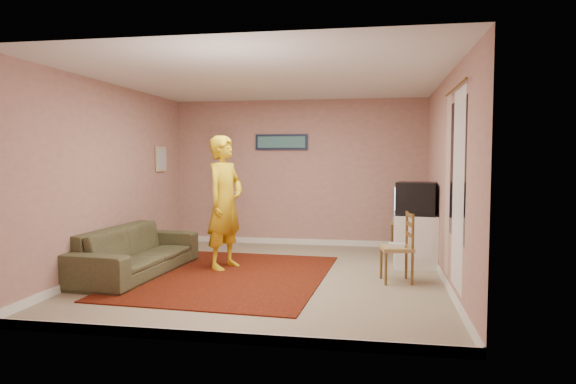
% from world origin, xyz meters
% --- Properties ---
extents(ground, '(5.00, 5.00, 0.00)m').
position_xyz_m(ground, '(0.00, 0.00, 0.00)').
color(ground, gray).
rests_on(ground, ground).
extents(wall_back, '(4.50, 0.02, 2.60)m').
position_xyz_m(wall_back, '(0.00, 2.50, 1.30)').
color(wall_back, tan).
rests_on(wall_back, ground).
extents(wall_front, '(4.50, 0.02, 2.60)m').
position_xyz_m(wall_front, '(0.00, -2.50, 1.30)').
color(wall_front, tan).
rests_on(wall_front, ground).
extents(wall_left, '(0.02, 5.00, 2.60)m').
position_xyz_m(wall_left, '(-2.25, 0.00, 1.30)').
color(wall_left, tan).
rests_on(wall_left, ground).
extents(wall_right, '(0.02, 5.00, 2.60)m').
position_xyz_m(wall_right, '(2.25, 0.00, 1.30)').
color(wall_right, tan).
rests_on(wall_right, ground).
extents(ceiling, '(4.50, 5.00, 0.02)m').
position_xyz_m(ceiling, '(0.00, 0.00, 2.60)').
color(ceiling, silver).
rests_on(ceiling, wall_back).
extents(baseboard_back, '(4.50, 0.02, 0.10)m').
position_xyz_m(baseboard_back, '(0.00, 2.49, 0.05)').
color(baseboard_back, white).
rests_on(baseboard_back, ground).
extents(baseboard_front, '(4.50, 0.02, 0.10)m').
position_xyz_m(baseboard_front, '(0.00, -2.49, 0.05)').
color(baseboard_front, white).
rests_on(baseboard_front, ground).
extents(baseboard_left, '(0.02, 5.00, 0.10)m').
position_xyz_m(baseboard_left, '(-2.24, 0.00, 0.05)').
color(baseboard_left, white).
rests_on(baseboard_left, ground).
extents(baseboard_right, '(0.02, 5.00, 0.10)m').
position_xyz_m(baseboard_right, '(2.24, 0.00, 0.05)').
color(baseboard_right, white).
rests_on(baseboard_right, ground).
extents(window, '(0.01, 1.10, 1.50)m').
position_xyz_m(window, '(2.24, -0.90, 1.45)').
color(window, black).
rests_on(window, wall_right).
extents(curtain_sheer, '(0.01, 0.75, 2.10)m').
position_xyz_m(curtain_sheer, '(2.23, -1.05, 1.25)').
color(curtain_sheer, white).
rests_on(curtain_sheer, wall_right).
extents(curtain_floral, '(0.01, 0.35, 2.10)m').
position_xyz_m(curtain_floral, '(2.21, -0.35, 1.25)').
color(curtain_floral, beige).
rests_on(curtain_floral, wall_right).
extents(curtain_rod, '(0.02, 1.40, 0.02)m').
position_xyz_m(curtain_rod, '(2.20, -0.90, 2.32)').
color(curtain_rod, brown).
rests_on(curtain_rod, wall_right).
extents(picture_back, '(0.95, 0.04, 0.28)m').
position_xyz_m(picture_back, '(-0.30, 2.47, 1.85)').
color(picture_back, '#131A36').
rests_on(picture_back, wall_back).
extents(picture_left, '(0.04, 0.38, 0.42)m').
position_xyz_m(picture_left, '(-2.22, 1.60, 1.55)').
color(picture_left, beige).
rests_on(picture_left, wall_left).
extents(area_rug, '(2.64, 3.22, 0.02)m').
position_xyz_m(area_rug, '(-0.52, -0.14, 0.01)').
color(area_rug, black).
rests_on(area_rug, ground).
extents(tv_cabinet, '(0.59, 0.54, 0.76)m').
position_xyz_m(tv_cabinet, '(1.95, 0.90, 0.38)').
color(tv_cabinet, white).
rests_on(tv_cabinet, ground).
extents(crt_tv, '(0.61, 0.56, 0.47)m').
position_xyz_m(crt_tv, '(1.94, 0.90, 0.99)').
color(crt_tv, black).
rests_on(crt_tv, tv_cabinet).
extents(chair_a, '(0.52, 0.50, 0.54)m').
position_xyz_m(chair_a, '(1.88, 2.20, 0.61)').
color(chair_a, tan).
rests_on(chair_a, ground).
extents(dvd_player, '(0.43, 0.36, 0.06)m').
position_xyz_m(dvd_player, '(1.88, 2.20, 0.54)').
color(dvd_player, '#B6B6BB').
rests_on(dvd_player, chair_a).
extents(blue_throw, '(0.36, 0.05, 0.38)m').
position_xyz_m(blue_throw, '(1.88, 2.20, 0.80)').
color(blue_throw, '#97D1F8').
rests_on(blue_throw, chair_a).
extents(chair_b, '(0.44, 0.46, 0.48)m').
position_xyz_m(chair_b, '(1.65, -0.05, 0.54)').
color(chair_b, tan).
rests_on(chair_b, ground).
extents(game_console, '(0.23, 0.18, 0.04)m').
position_xyz_m(game_console, '(1.65, -0.05, 0.48)').
color(game_console, white).
rests_on(game_console, chair_b).
extents(sofa, '(1.00, 2.24, 0.64)m').
position_xyz_m(sofa, '(-1.80, -0.21, 0.32)').
color(sofa, '#4C492E').
rests_on(sofa, ground).
extents(person, '(0.65, 0.80, 1.89)m').
position_xyz_m(person, '(-0.72, 0.34, 0.94)').
color(person, gold).
rests_on(person, ground).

